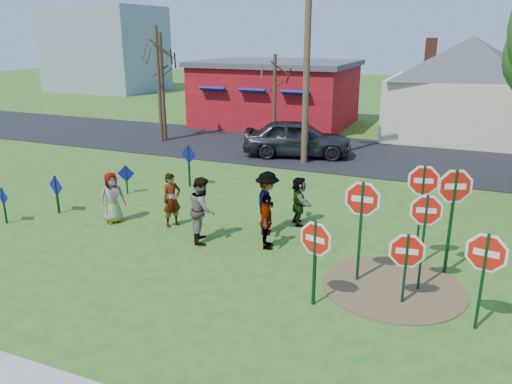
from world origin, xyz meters
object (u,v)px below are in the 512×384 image
stop_sign_d (454,195)px  utility_pole (307,53)px  stop_sign_a (315,246)px  stop_sign_b (422,190)px  stop_sign_c (425,221)px  person_a (112,198)px  suv (297,138)px  person_b (172,200)px

stop_sign_d → utility_pole: bearing=103.2°
utility_pole → stop_sign_a: bearing=-71.5°
stop_sign_b → stop_sign_c: 1.26m
stop_sign_c → stop_sign_a: bearing=-153.1°
stop_sign_a → person_a: 7.43m
stop_sign_c → suv: 12.86m
stop_sign_d → person_b: stop_sign_d is taller
stop_sign_b → utility_pole: bearing=112.5°
stop_sign_d → person_b: 7.79m
person_b → suv: size_ratio=0.33×
stop_sign_c → stop_sign_d: stop_sign_d is taller
stop_sign_c → utility_pole: utility_pole is taller
stop_sign_a → utility_pole: 12.58m
utility_pole → stop_sign_d: bearing=-54.4°
stop_sign_b → stop_sign_d: bearing=-19.7°
stop_sign_a → stop_sign_d: 3.68m
person_b → stop_sign_c: bearing=-72.1°
stop_sign_c → person_a: size_ratio=1.52×
person_b → utility_pole: (1.35, 8.72, 3.93)m
person_b → suv: bearing=23.8°
person_b → utility_pole: utility_pole is taller
suv → stop_sign_a: bearing=-176.0°
stop_sign_c → person_b: bearing=159.7°
person_a → stop_sign_d: bearing=-52.9°
stop_sign_b → suv: stop_sign_b is taller
person_b → utility_pole: 9.67m
stop_sign_d → suv: size_ratio=0.55×
stop_sign_b → person_a: stop_sign_b is taller
stop_sign_d → person_b: size_ratio=1.69×
stop_sign_c → suv: bearing=110.1°
stop_sign_b → stop_sign_c: bearing=-91.3°
stop_sign_a → utility_pole: size_ratio=0.22×
suv → utility_pole: size_ratio=0.55×
stop_sign_a → person_b: bearing=166.9°
stop_sign_c → utility_pole: 11.96m
stop_sign_c → person_b: size_ratio=1.46×
stop_sign_b → utility_pole: utility_pole is taller
suv → stop_sign_c: bearing=-165.2°
person_a → stop_sign_c: bearing=-59.8°
stop_sign_c → utility_pole: size_ratio=0.26×
stop_sign_c → stop_sign_d: bearing=54.7°
person_b → person_a: bearing=131.1°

